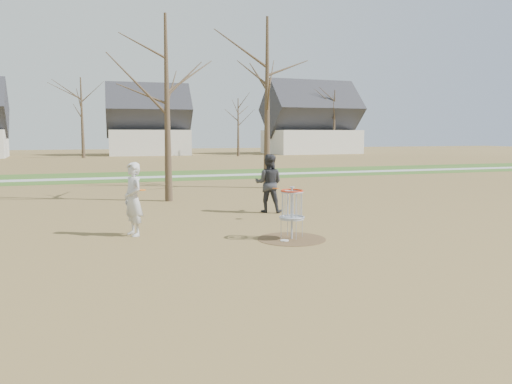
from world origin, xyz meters
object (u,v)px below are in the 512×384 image
Objects in this scene: disc_grounded at (285,240)px; disc_golf_basket at (292,205)px; player_standing at (133,199)px; player_throwing at (269,183)px.

disc_grounded is 0.95m from disc_golf_basket.
player_standing is 4.29m from disc_golf_basket.
player_throwing reaches higher than player_standing.
disc_golf_basket reaches higher than disc_grounded.
player_throwing is 1.52× the size of disc_golf_basket.
disc_grounded is at bearing 41.46° from player_standing.
player_standing is 4.24m from disc_grounded.
player_throwing reaches higher than disc_grounded.
player_throwing is 4.56m from disc_golf_basket.
player_throwing is 9.31× the size of disc_grounded.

